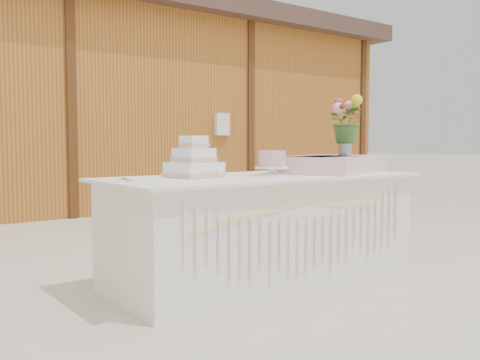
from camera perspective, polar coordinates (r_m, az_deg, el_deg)
name	(u,v)px	position (r m, az deg, el deg)	size (l,w,h in m)	color
ground	(264,279)	(4.02, 2.62, -10.55)	(80.00, 80.00, 0.00)	beige
barn	(27,101)	(9.34, -21.78, 7.82)	(12.60, 4.60, 3.30)	#A86523
cake_table	(265,228)	(3.93, 2.68, -5.09)	(2.40, 1.00, 0.77)	white
wedding_cake	(194,163)	(3.68, -4.94, 1.79)	(0.35, 0.35, 0.29)	white
pink_cake_stand	(272,162)	(3.86, 3.44, 1.96)	(0.25, 0.25, 0.18)	white
satin_runner	(332,164)	(4.39, 9.79, 1.70)	(1.05, 0.61, 0.13)	beige
flower_vase	(345,147)	(4.53, 11.14, 3.53)	(0.11, 0.11, 0.15)	#B9B9BE
bouquet	(345,114)	(4.53, 11.19, 6.87)	(0.34, 0.30, 0.38)	#3C6629
loose_flowers	(126,179)	(3.48, -12.12, 0.11)	(0.12, 0.29, 0.02)	#D07F9A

